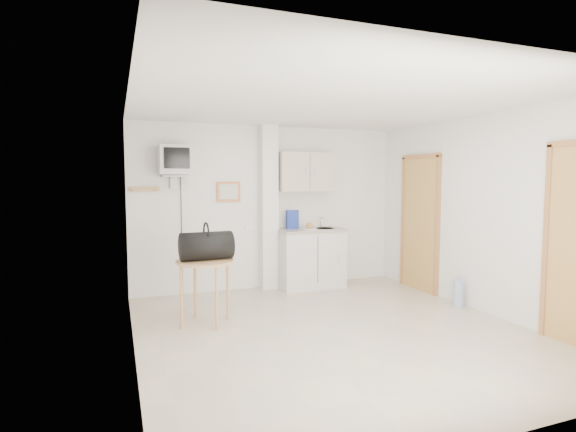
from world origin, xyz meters
name	(u,v)px	position (x,y,z in m)	size (l,w,h in m)	color
ground	(334,331)	(0.00, 0.00, 0.00)	(4.50, 4.50, 0.00)	#B6A893
room_envelope	(351,192)	(0.24, 0.09, 1.54)	(4.24, 4.54, 2.55)	white
kitchenette	(309,236)	(0.57, 2.00, 0.80)	(1.03, 0.58, 2.10)	silver
crt_television	(175,161)	(-1.45, 2.02, 1.94)	(0.44, 0.45, 2.15)	slate
round_table	(205,268)	(-1.29, 0.77, 0.65)	(0.67, 0.67, 0.75)	tan
duffel_bag	(206,246)	(-1.26, 0.79, 0.92)	(0.61, 0.36, 0.44)	black
water_bottle	(458,293)	(1.98, 0.29, 0.18)	(0.13, 0.13, 0.40)	#91A6C5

